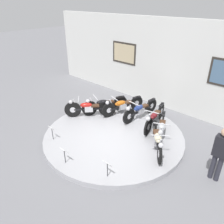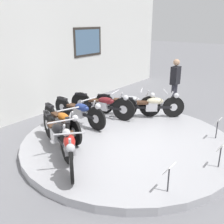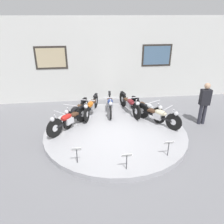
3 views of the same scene
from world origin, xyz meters
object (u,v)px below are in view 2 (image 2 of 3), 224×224
motorcycle_orange (62,121)px  motorcycle_maroon (103,104)px  info_placard_front_centre (221,150)px  motorcycle_black (57,133)px  motorcycle_silver (128,103)px  motorcycle_cream (151,105)px  info_placard_front_right (218,124)px  info_placard_front_left (169,172)px  visitor_standing (175,81)px  motorcycle_red (70,145)px  motorcycle_blue (80,111)px

motorcycle_orange → motorcycle_maroon: motorcycle_maroon is taller
info_placard_front_centre → motorcycle_black: bearing=114.3°
motorcycle_maroon → motorcycle_silver: (0.58, -0.47, -0.02)m
motorcycle_black → motorcycle_cream: (2.96, -0.64, -0.01)m
motorcycle_silver → info_placard_front_right: 2.57m
info_placard_front_left → visitor_standing: bearing=23.7°
motorcycle_black → info_placard_front_left: 2.57m
motorcycle_cream → info_placard_front_right: (-0.32, -1.92, -0.01)m
info_placard_front_centre → visitor_standing: visitor_standing is taller
motorcycle_red → info_placard_front_centre: 2.85m
motorcycle_orange → motorcycle_blue: (0.78, 0.17, 0.00)m
motorcycle_orange → info_placard_front_right: (2.06, -3.03, -0.01)m
motorcycle_red → motorcycle_orange: bearing=53.5°
motorcycle_blue → info_placard_front_right: motorcycle_blue is taller
motorcycle_orange → info_placard_front_right: size_ratio=3.69×
motorcycle_red → motorcycle_silver: bearing=12.2°
motorcycle_silver → info_placard_front_right: motorcycle_silver is taller
motorcycle_cream → info_placard_front_centre: bearing=-124.1°
motorcycle_blue → info_placard_front_right: 3.45m
info_placard_front_centre → visitor_standing: 4.20m
motorcycle_blue → visitor_standing: size_ratio=1.21×
motorcycle_blue → info_placard_front_right: bearing=-68.1°
motorcycle_orange → motorcycle_maroon: 1.56m
motorcycle_silver → info_placard_front_centre: bearing=-114.4°
motorcycle_cream → visitor_standing: visitor_standing is taller
motorcycle_cream → info_placard_front_left: motorcycle_cream is taller
motorcycle_silver → info_placard_front_right: (-0.08, -2.57, -0.01)m
motorcycle_red → motorcycle_black: size_ratio=0.84×
motorcycle_orange → info_placard_front_right: 3.67m
motorcycle_black → motorcycle_cream: 3.03m
motorcycle_black → motorcycle_blue: (1.35, 0.63, -0.01)m
motorcycle_orange → motorcycle_silver: motorcycle_orange is taller
info_placard_front_left → info_placard_front_right: size_ratio=1.00×
motorcycle_maroon → info_placard_front_right: motorcycle_maroon is taller
motorcycle_red → motorcycle_cream: bearing=-0.1°
info_placard_front_left → visitor_standing: visitor_standing is taller
info_placard_front_right → motorcycle_orange: bearing=124.2°
motorcycle_black → motorcycle_maroon: bearing=12.3°
info_placard_front_left → visitor_standing: 5.10m
motorcycle_orange → motorcycle_cream: (2.38, -1.11, -0.00)m
motorcycle_blue → motorcycle_cream: bearing=-38.5°
motorcycle_black → motorcycle_orange: size_ratio=0.97×
motorcycle_orange → motorcycle_silver: bearing=-12.3°
motorcycle_orange → motorcycle_cream: same height
info_placard_front_left → info_placard_front_centre: 1.35m
motorcycle_black → info_placard_front_left: motorcycle_black is taller
motorcycle_black → motorcycle_blue: 1.50m
motorcycle_orange → info_placard_front_right: motorcycle_orange is taller
info_placard_front_left → info_placard_front_centre: bearing=-18.8°
info_placard_front_right → visitor_standing: visitor_standing is taller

